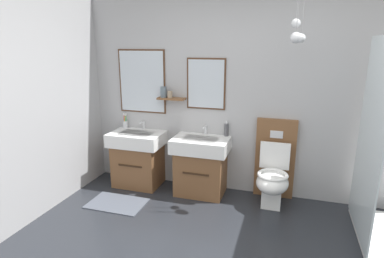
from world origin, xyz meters
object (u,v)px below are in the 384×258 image
vanity_sink_right (201,164)px  toilet (273,173)px  vanity_sink_left (138,157)px  toothbrush_cup (125,123)px  soap_dispenser (226,130)px

vanity_sink_right → toilet: toilet is taller
toilet → vanity_sink_left: bearing=-179.5°
toilet → toothbrush_cup: 2.10m
vanity_sink_right → toilet: 0.90m
vanity_sink_right → soap_dispenser: soap_dispenser is taller
vanity_sink_left → toothbrush_cup: 0.52m
toilet → soap_dispenser: size_ratio=5.15×
toothbrush_cup → soap_dispenser: 1.43m
vanity_sink_right → soap_dispenser: bearing=33.8°
vanity_sink_left → soap_dispenser: bearing=9.1°
vanity_sink_right → toilet: size_ratio=0.74×
vanity_sink_left → soap_dispenser: soap_dispenser is taller
toilet → toothbrush_cup: bearing=175.5°
vanity_sink_left → toilet: size_ratio=0.74×
vanity_sink_right → soap_dispenser: size_ratio=3.80×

